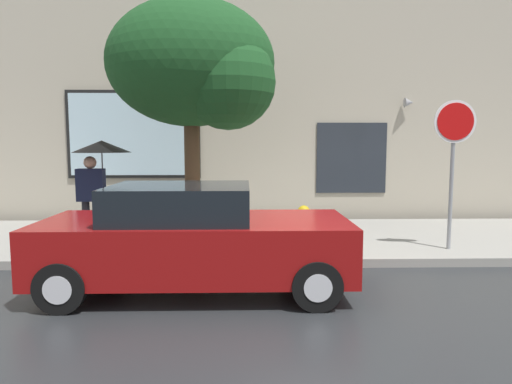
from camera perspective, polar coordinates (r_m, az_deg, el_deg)
ground_plane at (r=6.74m, az=2.62°, el=-11.86°), size 60.00×60.00×0.00m
sidewalk at (r=9.62m, az=1.37°, el=-5.90°), size 20.00×4.00×0.15m
building_facade at (r=11.98m, az=0.67°, el=12.86°), size 20.00×0.67×7.00m
parked_car at (r=6.49m, az=-7.85°, el=-5.87°), size 4.26×1.89×1.50m
fire_hydrant at (r=8.52m, az=5.98°, el=-4.36°), size 0.30×0.44×0.79m
pedestrian_with_umbrella at (r=8.93m, az=-19.14°, el=3.66°), size 1.07×1.07×1.98m
street_tree at (r=8.79m, az=-7.26°, el=15.17°), size 3.13×2.66×4.59m
stop_sign at (r=8.91m, az=23.53°, el=5.44°), size 0.76×0.10×2.69m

